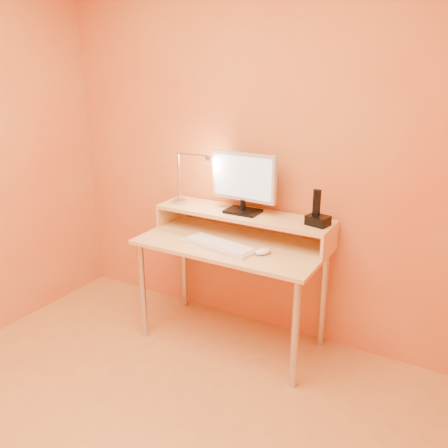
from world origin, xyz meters
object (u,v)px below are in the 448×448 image
Objects in this scene: monitor_panel at (244,177)px; lamp_base at (180,202)px; remote_control at (193,239)px; keyboard at (220,246)px; phone_dock at (318,220)px; mouse at (263,251)px.

lamp_base is (-0.48, -0.04, -0.23)m from monitor_panel.
lamp_base is 0.60× the size of remote_control.
remote_control is at bearing -39.83° from lamp_base.
monitor_panel is at bearing 96.15° from keyboard.
lamp_base is 0.77× the size of phone_dock.
keyboard is (-0.53, -0.26, -0.18)m from phone_dock.
keyboard is at bearing -91.95° from monitor_panel.
keyboard reaches higher than remote_control.
phone_dock is 0.80m from remote_control.
monitor_panel is at bearing 4.75° from lamp_base.
keyboard is at bearing -140.52° from phone_dock.
keyboard is (-0.02, -0.27, -0.39)m from monitor_panel.
remote_control is at bearing -176.35° from keyboard.
lamp_base is 0.78m from mouse.
phone_dock is 1.19× the size of mouse.
phone_dock is 0.27× the size of keyboard.
phone_dock reaches higher than lamp_base.
keyboard is at bearing -26.71° from lamp_base.
remote_control is (0.24, -0.20, -0.16)m from lamp_base.
lamp_base is 0.21× the size of keyboard.
mouse is 0.65× the size of remote_control.
phone_dock is at bearing 39.73° from remote_control.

